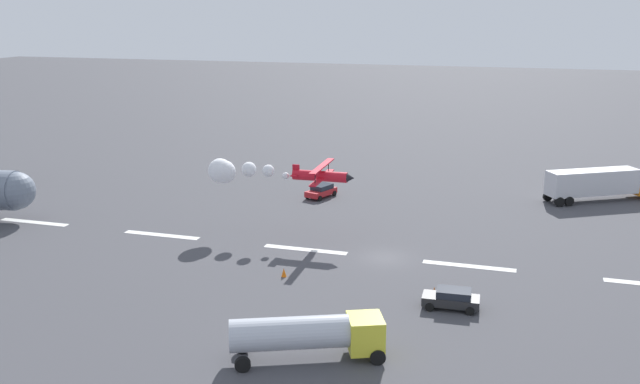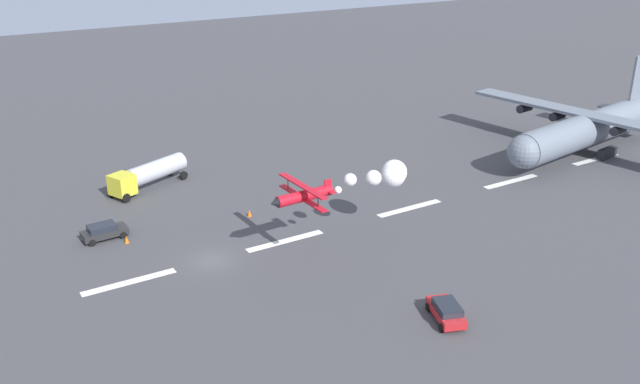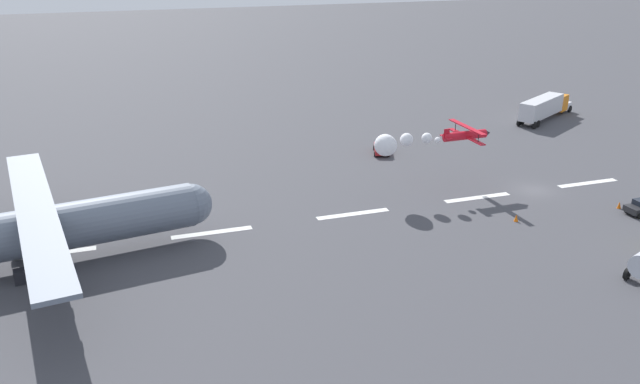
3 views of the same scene
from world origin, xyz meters
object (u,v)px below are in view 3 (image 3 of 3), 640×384
stunt_biplane_red (405,142)px  followme_car_yellow (381,147)px  cargo_transport_plane (54,227)px  semi_truck_orange (545,106)px  traffic_cone_far (516,218)px  traffic_cone_near (619,205)px

stunt_biplane_red → followme_car_yellow: 15.90m
cargo_transport_plane → followme_car_yellow: 44.95m
followme_car_yellow → stunt_biplane_red: bearing=76.4°
semi_truck_orange → traffic_cone_far: semi_truck_orange is taller
followme_car_yellow → traffic_cone_far: size_ratio=6.03×
cargo_transport_plane → stunt_biplane_red: 37.06m
followme_car_yellow → traffic_cone_near: followme_car_yellow is taller
cargo_transport_plane → semi_truck_orange: (-71.78, -28.31, -1.33)m
cargo_transport_plane → followme_car_yellow: cargo_transport_plane is taller
cargo_transport_plane → traffic_cone_far: size_ratio=44.71×
stunt_biplane_red → semi_truck_orange: size_ratio=1.04×
cargo_transport_plane → traffic_cone_near: bearing=174.5°
traffic_cone_near → traffic_cone_far: same height
traffic_cone_near → stunt_biplane_red: bearing=-28.7°
followme_car_yellow → traffic_cone_near: bearing=123.2°
stunt_biplane_red → traffic_cone_near: stunt_biplane_red is taller
followme_car_yellow → traffic_cone_far: bearing=99.6°
semi_truck_orange → followme_car_yellow: semi_truck_orange is taller
cargo_transport_plane → followme_car_yellow: size_ratio=7.42×
semi_truck_orange → traffic_cone_far: 43.22m
cargo_transport_plane → traffic_cone_near: cargo_transport_plane is taller
semi_truck_orange → traffic_cone_near: bearing=66.2°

